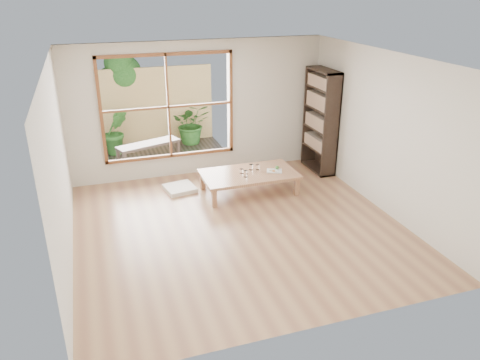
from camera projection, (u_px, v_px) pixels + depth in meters
The scene contains 15 objects.
ground at pixel (239, 226), 7.41m from camera, with size 5.00×5.00×0.00m, color tan.
low_table at pixel (249, 175), 8.50m from camera, with size 1.72×0.97×0.38m.
floor_cushion at pixel (180, 188), 8.68m from camera, with size 0.52×0.52×0.08m, color white.
bookshelf at pixel (321, 121), 9.28m from camera, with size 0.33×0.92×2.04m, color black.
glass_tall at pixel (246, 174), 8.29m from camera, with size 0.07×0.07×0.12m, color silver.
glass_mid at pixel (258, 167), 8.61m from camera, with size 0.07×0.07×0.10m, color silver.
glass_short at pixel (251, 167), 8.61m from camera, with size 0.08×0.08×0.10m, color silver.
glass_small at pixel (242, 171), 8.45m from camera, with size 0.07×0.07×0.08m, color silver.
food_tray at pixel (275, 170), 8.55m from camera, with size 0.33×0.28×0.09m.
deck at pixel (163, 157), 10.34m from camera, with size 2.80×2.00×0.05m, color #352D27.
garden_bench at pixel (149, 146), 9.85m from camera, with size 1.39×0.81×0.42m.
bamboo_fence at pixel (153, 106), 10.86m from camera, with size 2.80×0.06×1.80m, color #D6B56E.
shrub_right at pixel (192, 123), 10.97m from camera, with size 0.87×0.75×0.96m, color #326826.
shrub_left at pixel (116, 131), 10.28m from camera, with size 0.57×0.46×1.03m, color #326826.
garden_tree at pixel (119, 74), 10.65m from camera, with size 1.04×0.85×2.22m.
Camera 1 is at (-2.03, -6.20, 3.59)m, focal length 35.00 mm.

